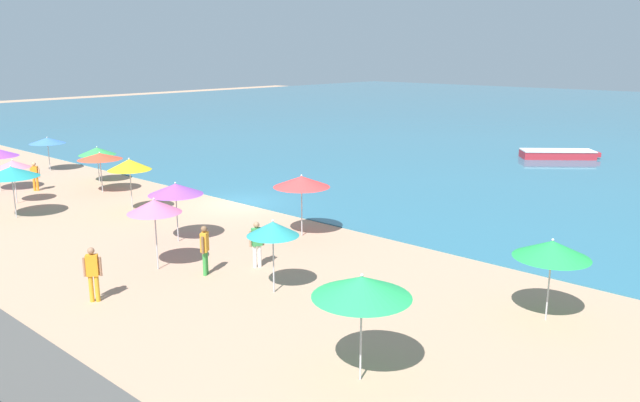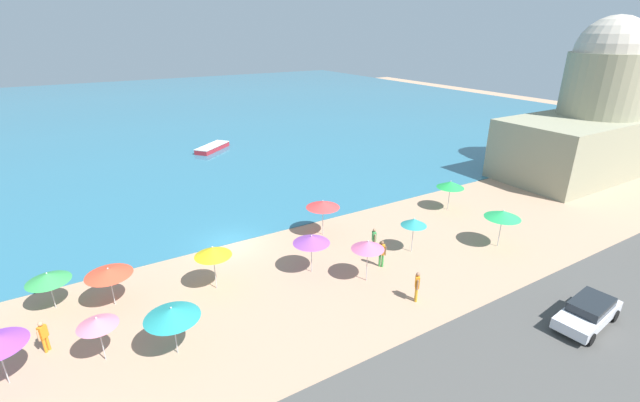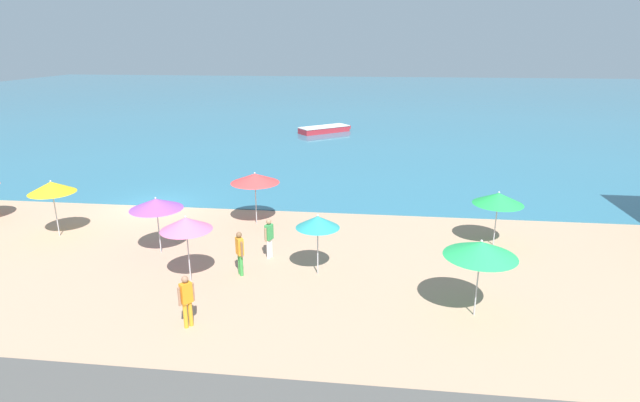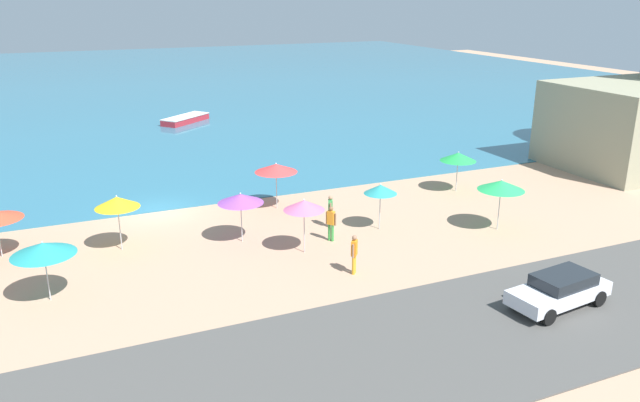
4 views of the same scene
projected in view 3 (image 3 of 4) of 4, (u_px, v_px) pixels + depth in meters
ground_plane at (155, 206)px, 27.87m from camera, size 160.00×160.00×0.00m
sea at (303, 99)px, 79.89m from camera, size 150.00×110.00×0.05m
beach_umbrella_0 at (255, 178)px, 24.48m from camera, size 2.41×2.41×2.68m
beach_umbrella_1 at (156, 204)px, 21.08m from camera, size 2.25×2.25×2.53m
beach_umbrella_2 at (318, 222)px, 19.12m from camera, size 1.71×1.71×2.48m
beach_umbrella_3 at (51, 187)px, 22.90m from camera, size 2.09×2.09×2.73m
beach_umbrella_4 at (186, 224)px, 18.39m from camera, size 1.93×1.93×2.67m
beach_umbrella_5 at (498, 199)px, 21.93m from camera, size 2.21×2.21×2.51m
beach_umbrella_12 at (481, 249)px, 16.05m from camera, size 2.38×2.38×2.72m
bather_0 at (240, 251)px, 19.37m from camera, size 0.39×0.48×1.80m
bather_1 at (269, 236)px, 20.96m from camera, size 0.34×0.53×1.73m
bather_3 at (187, 298)px, 15.78m from camera, size 0.40×0.46×1.80m
skiff_nearshore at (325, 129)px, 50.30m from camera, size 5.16×4.64×0.62m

